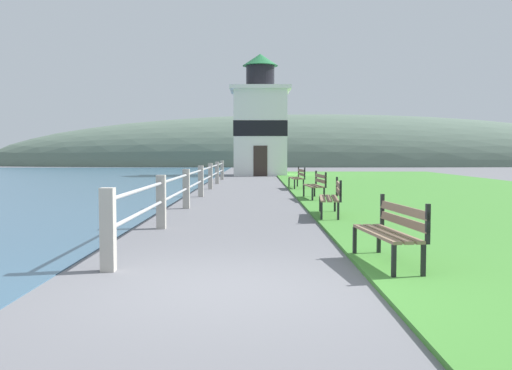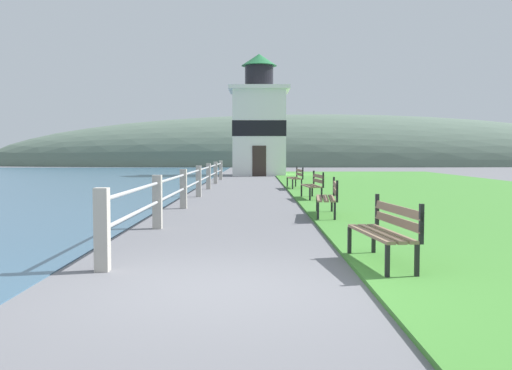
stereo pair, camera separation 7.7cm
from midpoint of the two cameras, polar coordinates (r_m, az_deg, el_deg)
name	(u,v)px [view 2 (the right image)]	position (r m, az deg, el deg)	size (l,w,h in m)	color
ground_plane	(222,290)	(6.59, -3.04, -10.39)	(160.00, 160.00, 0.00)	slate
grass_verge	(449,192)	(22.99, 18.86, -0.71)	(12.00, 46.02, 0.06)	#428433
seawall_railing	(201,179)	(20.05, -5.37, 0.61)	(0.18, 25.26, 1.10)	#A8A399
park_bench_near	(389,228)	(7.90, 13.47, -4.24)	(0.66, 1.73, 0.94)	#846B51
park_bench_midway	(332,195)	(13.66, 7.77, -1.03)	(0.65, 1.89, 0.94)	#846B51
park_bench_far	(317,184)	(18.67, 6.21, 0.12)	(0.61, 1.68, 0.94)	#846B51
park_bench_by_lighthouse	(299,177)	(24.23, 4.42, 0.85)	(0.60, 1.80, 0.94)	#846B51
lighthouse	(262,124)	(38.95, 0.65, 6.08)	(4.03, 4.03, 8.21)	white
distant_hillside	(323,166)	(67.53, 6.77, 1.93)	(80.00, 16.00, 12.00)	#566B5B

